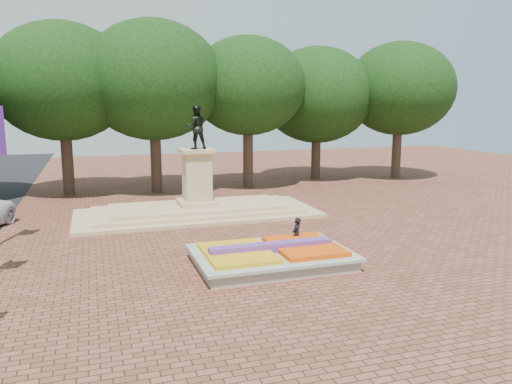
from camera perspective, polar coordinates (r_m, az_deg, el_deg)
The scene contains 5 objects.
ground at distance 22.16m, azimuth -2.46°, elevation -6.98°, with size 90.00×90.00×0.00m, color brown.
flower_bed at distance 20.54m, azimuth 1.86°, elevation -7.27°, with size 6.30×4.30×0.91m.
monument at distance 29.51m, azimuth -6.71°, elevation -0.95°, with size 14.00×6.00×6.40m.
tree_row_back at distance 39.24m, azimuth -6.49°, elevation 10.28°, with size 44.80×8.80×10.43m.
pedestrian at distance 22.23m, azimuth 4.66°, elevation -4.88°, with size 0.56×0.37×1.54m, color black.
Camera 1 is at (-5.73, -20.40, 6.50)m, focal length 35.00 mm.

